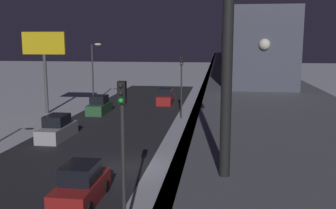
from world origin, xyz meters
TOP-DOWN VIEW (x-y plane):
  - ground_plane at (0.00, 0.00)m, footprint 240.00×240.00m
  - avenue_asphalt at (4.26, 0.00)m, footprint 11.00×88.14m
  - elevated_railway at (-7.27, -0.00)m, footprint 5.00×88.14m
  - subway_train at (-7.36, -20.12)m, footprint 2.94×55.47m
  - sedan_red at (1.06, 5.51)m, footprint 1.91×4.38m
  - sedan_red_2 at (1.06, -24.99)m, footprint 1.80×4.04m
  - sedan_silver_2 at (7.46, -6.38)m, footprint 1.80×4.71m
  - sedan_green at (7.46, -17.73)m, footprint 1.80×4.39m
  - traffic_light_near at (-1.84, 8.32)m, footprint 0.32×0.44m
  - traffic_light_mid at (-1.84, -15.98)m, footprint 0.32×0.44m
  - commercial_billboard at (13.21, -16.93)m, footprint 4.80×0.36m
  - street_lamp_far at (10.33, -25.00)m, footprint 1.35×0.44m

SIDE VIEW (x-z plane):
  - ground_plane at x=0.00m, z-range 0.00..0.00m
  - avenue_asphalt at x=4.26m, z-range 0.00..0.01m
  - sedan_red at x=1.06m, z-range -0.20..1.77m
  - sedan_red_2 at x=1.06m, z-range -0.19..1.78m
  - sedan_silver_2 at x=7.46m, z-range -0.19..1.78m
  - sedan_green at x=7.46m, z-range -0.19..1.78m
  - traffic_light_near at x=-1.84m, z-range 1.00..7.40m
  - traffic_light_mid at x=-1.84m, z-range 1.00..7.40m
  - street_lamp_far at x=10.33m, z-range 0.99..8.64m
  - elevated_railway at x=-7.27m, z-range 2.16..8.12m
  - commercial_billboard at x=13.21m, z-range 2.38..11.28m
  - subway_train at x=-7.36m, z-range 6.04..9.44m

